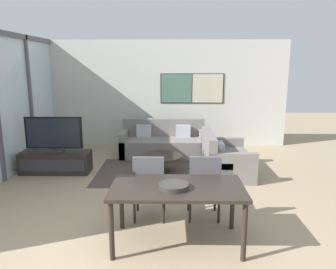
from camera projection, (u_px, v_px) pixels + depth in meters
name	position (u px, v px, depth m)	size (l,w,h in m)	color
wall_back	(161.00, 94.00, 8.72)	(6.76, 0.09, 2.80)	silver
area_rug	(162.00, 172.00, 6.73)	(2.64, 1.81, 0.01)	#473D38
tv_console	(56.00, 162.00, 6.67)	(1.40, 0.48, 0.44)	black
television	(54.00, 135.00, 6.55)	(1.14, 0.20, 0.72)	#2D2D33
sofa_main	(163.00, 144.00, 7.99)	(2.03, 0.90, 0.85)	slate
sofa_side	(223.00, 160.00, 6.60)	(0.90, 1.40, 0.85)	slate
coffee_table	(162.00, 159.00, 6.67)	(0.84, 0.84, 0.36)	black
dining_table	(177.00, 192.00, 3.93)	(1.60, 0.86, 0.74)	black
dining_chair_left	(149.00, 184.00, 4.57)	(0.46, 0.46, 0.96)	#4C4C51
dining_chair_centre	(204.00, 184.00, 4.58)	(0.46, 0.46, 0.96)	#4C4C51
fruit_bowl	(174.00, 186.00, 3.84)	(0.35, 0.35, 0.06)	#332D28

